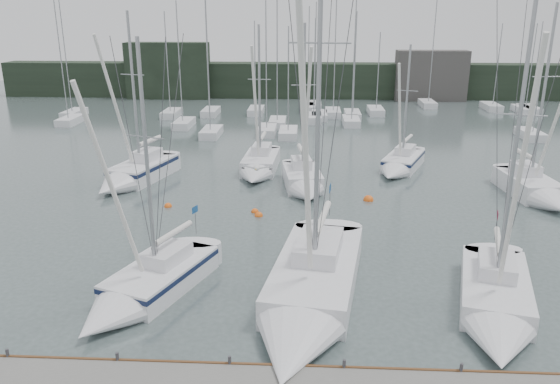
% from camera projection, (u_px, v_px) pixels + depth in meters
% --- Properties ---
extents(ground, '(160.00, 160.00, 0.00)m').
position_uv_depth(ground, '(290.00, 314.00, 22.99)').
color(ground, '#445351').
rests_on(ground, ground).
extents(far_treeline, '(90.00, 4.00, 5.00)m').
position_uv_depth(far_treeline, '(305.00, 80.00, 81.00)').
color(far_treeline, black).
rests_on(far_treeline, ground).
extents(far_building_left, '(12.00, 3.00, 8.00)m').
position_uv_depth(far_building_left, '(168.00, 71.00, 79.63)').
color(far_building_left, black).
rests_on(far_building_left, ground).
extents(far_building_right, '(10.00, 3.00, 7.00)m').
position_uv_depth(far_building_right, '(431.00, 76.00, 77.89)').
color(far_building_right, '#454240').
rests_on(far_building_right, ground).
extents(mast_forest, '(58.34, 24.26, 14.62)m').
position_uv_depth(mast_forest, '(314.00, 115.00, 64.76)').
color(mast_forest, silver).
rests_on(mast_forest, ground).
extents(sailboat_near_left, '(5.46, 8.62, 12.16)m').
position_uv_depth(sailboat_near_left, '(140.00, 291.00, 23.78)').
color(sailboat_near_left, silver).
rests_on(sailboat_near_left, ground).
extents(sailboat_near_center, '(5.46, 13.02, 18.68)m').
position_uv_depth(sailboat_near_center, '(307.00, 302.00, 22.70)').
color(sailboat_near_center, silver).
rests_on(sailboat_near_center, ground).
extents(sailboat_near_right, '(5.07, 9.48, 14.11)m').
position_uv_depth(sailboat_near_right, '(497.00, 310.00, 22.31)').
color(sailboat_near_right, silver).
rests_on(sailboat_near_right, ground).
extents(sailboat_mid_a, '(5.00, 8.96, 13.13)m').
position_uv_depth(sailboat_mid_a, '(133.00, 175.00, 40.28)').
color(sailboat_mid_a, silver).
rests_on(sailboat_mid_a, ground).
extents(sailboat_mid_b, '(2.93, 8.08, 12.08)m').
position_uv_depth(sailboat_mid_b, '(258.00, 167.00, 42.62)').
color(sailboat_mid_b, silver).
rests_on(sailboat_mid_b, ground).
extents(sailboat_mid_c, '(3.41, 7.23, 12.23)m').
position_uv_depth(sailboat_mid_c, '(304.00, 183.00, 38.67)').
color(sailboat_mid_c, silver).
rests_on(sailboat_mid_c, ground).
extents(sailboat_mid_d, '(5.08, 7.83, 10.58)m').
position_uv_depth(sailboat_mid_d, '(399.00, 165.00, 43.38)').
color(sailboat_mid_d, silver).
rests_on(sailboat_mid_d, ground).
extents(sailboat_mid_e, '(3.43, 7.91, 13.56)m').
position_uv_depth(sailboat_mid_e, '(537.00, 191.00, 36.79)').
color(sailboat_mid_e, silver).
rests_on(sailboat_mid_e, ground).
extents(buoy_a, '(0.48, 0.48, 0.48)m').
position_uv_depth(buoy_a, '(255.00, 212.00, 34.76)').
color(buoy_a, '#EB5B14').
rests_on(buoy_a, ground).
extents(buoy_b, '(0.70, 0.70, 0.70)m').
position_uv_depth(buoy_b, '(368.00, 200.00, 36.96)').
color(buoy_b, '#EB5B14').
rests_on(buoy_b, ground).
extents(buoy_c, '(0.51, 0.51, 0.51)m').
position_uv_depth(buoy_c, '(168.00, 207.00, 35.74)').
color(buoy_c, '#EB5B14').
rests_on(buoy_c, ground).
extents(seagull, '(1.05, 0.47, 0.21)m').
position_uv_depth(seagull, '(257.00, 168.00, 20.05)').
color(seagull, silver).
rests_on(seagull, ground).
extents(buoy_d, '(0.53, 0.53, 0.53)m').
position_uv_depth(buoy_d, '(259.00, 216.00, 34.11)').
color(buoy_d, '#EB5B14').
rests_on(buoy_d, ground).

